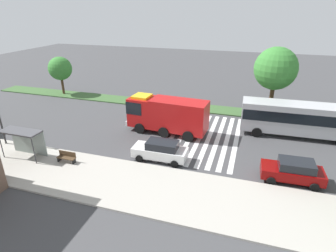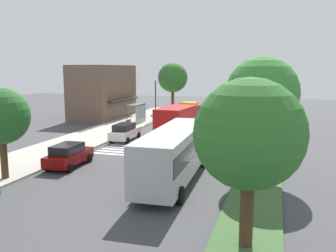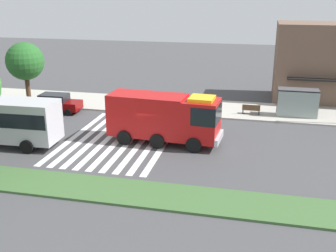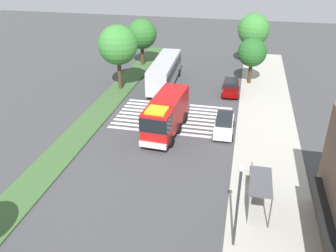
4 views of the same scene
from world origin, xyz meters
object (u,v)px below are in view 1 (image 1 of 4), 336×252
Objects in this scene: median_tree_center at (60,69)px; median_tree_west at (276,69)px; parked_car_mid at (161,150)px; bench_near_shelter at (67,157)px; parked_car_west at (293,171)px; bus_stop_shelter at (25,137)px; fire_truck at (165,113)px; transit_bus at (299,118)px.

median_tree_west is at bearing 180.00° from median_tree_center.
parked_car_mid is 7.89m from bench_near_shelter.
median_tree_west is (1.41, -13.86, 4.81)m from parked_car_west.
bus_stop_shelter is 2.19× the size of bench_near_shelter.
parked_car_mid is at bearing -158.27° from bench_near_shelter.
median_tree_west is (-9.09, -13.86, 4.79)m from parked_car_mid.
median_tree_center reaches higher than fire_truck.
median_tree_west is at bearing -137.78° from fire_truck.
transit_bus is at bearing -148.67° from bench_near_shelter.
bus_stop_shelter is at bearing 117.60° from median_tree_center.
parked_car_west is at bearing 95.82° from median_tree_west.
fire_truck reaches higher than bus_stop_shelter.
median_tree_center is (20.12, -13.86, 2.98)m from parked_car_mid.
transit_bus is 1.40× the size of median_tree_west.
parked_car_west is 0.40× the size of transit_bus.
fire_truck is 5.34× the size of bench_near_shelter.
bus_stop_shelter reaches higher than parked_car_mid.
transit_bus is (-13.07, -3.05, -0.04)m from fire_truck.
transit_bus is (-11.65, -8.63, 1.14)m from parked_car_mid.
fire_truck is 13.22m from parked_car_west.
median_tree_center reaches higher than bus_stop_shelter.
bench_near_shelter is (18.97, 11.55, -1.45)m from transit_bus.
parked_car_mid is at bearing -145.42° from transit_bus.
transit_bus reaches higher than parked_car_west.
transit_bus is 22.26m from bench_near_shelter.
median_tree_center is at bearing -35.38° from parked_car_mid.
median_tree_center is (12.80, -16.78, 3.29)m from bench_near_shelter.
transit_bus reaches higher than bench_near_shelter.
fire_truck is 20.53m from median_tree_center.
fire_truck reaches higher than parked_car_mid.
bus_stop_shelter is (9.90, 8.55, -0.20)m from fire_truck.
bench_near_shelter is (5.90, 8.51, -1.49)m from fire_truck.
bus_stop_shelter is (21.82, 2.96, 1.00)m from parked_car_west.
parked_car_west reaches higher than bench_near_shelter.
median_tree_center is at bearing -19.87° from fire_truck.
fire_truck reaches higher than parked_car_west.
fire_truck reaches higher than transit_bus.
parked_car_west is 0.57× the size of median_tree_west.
fire_truck is 1.07× the size of median_tree_west.
parked_car_west is 14.74m from median_tree_west.
bus_stop_shelter is at bearing 13.83° from parked_car_mid.
parked_car_west is 10.50m from parked_car_mid.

